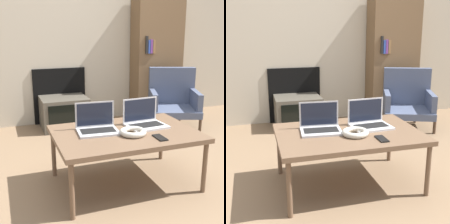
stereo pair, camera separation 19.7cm
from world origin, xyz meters
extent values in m
plane|color=#7A6047|center=(0.00, 0.00, 0.00)|extent=(14.00, 14.00, 0.00)
cube|color=#B7AD99|center=(0.00, 2.12, 1.30)|extent=(7.00, 0.06, 2.60)
cube|color=black|center=(-0.15, 2.08, 0.36)|extent=(0.67, 0.03, 0.71)
cube|color=brown|center=(0.00, 0.23, 0.42)|extent=(1.09, 0.74, 0.04)
cylinder|color=brown|center=(-0.51, -0.10, 0.20)|extent=(0.04, 0.04, 0.40)
cylinder|color=brown|center=(0.51, -0.10, 0.20)|extent=(0.04, 0.04, 0.40)
cylinder|color=brown|center=(-0.51, 0.56, 0.20)|extent=(0.04, 0.04, 0.40)
cylinder|color=brown|center=(0.51, 0.56, 0.20)|extent=(0.04, 0.04, 0.40)
cube|color=#B2B2B7|center=(-0.21, 0.28, 0.45)|extent=(0.33, 0.26, 0.02)
cube|color=black|center=(-0.21, 0.28, 0.46)|extent=(0.27, 0.15, 0.00)
cube|color=#B2B2B7|center=(-0.20, 0.40, 0.56)|extent=(0.31, 0.03, 0.20)
cube|color=black|center=(-0.20, 0.39, 0.56)|extent=(0.28, 0.03, 0.18)
cube|color=silver|center=(0.21, 0.28, 0.45)|extent=(0.32, 0.25, 0.02)
cube|color=black|center=(0.21, 0.28, 0.46)|extent=(0.27, 0.15, 0.00)
cube|color=silver|center=(0.20, 0.40, 0.56)|extent=(0.31, 0.03, 0.20)
cube|color=black|center=(0.20, 0.39, 0.56)|extent=(0.28, 0.02, 0.18)
torus|color=beige|center=(0.02, 0.14, 0.46)|extent=(0.20, 0.20, 0.04)
cube|color=black|center=(0.18, 0.01, 0.44)|extent=(0.06, 0.14, 0.01)
cube|color=#4C473D|center=(-0.15, 1.83, 0.19)|extent=(0.56, 0.46, 0.39)
cube|color=black|center=(-0.15, 1.60, 0.19)|extent=(0.46, 0.01, 0.30)
cube|color=#47516B|center=(1.11, 1.35, 0.23)|extent=(0.74, 0.73, 0.08)
cube|color=#47516B|center=(1.19, 1.56, 0.50)|extent=(0.57, 0.30, 0.46)
cube|color=#47516B|center=(0.87, 1.44, 0.37)|extent=(0.24, 0.49, 0.20)
cube|color=#47516B|center=(1.35, 1.25, 0.37)|extent=(0.24, 0.49, 0.20)
cylinder|color=#4C3828|center=(0.87, 1.12, 0.09)|extent=(0.04, 0.04, 0.19)
cylinder|color=#4C3828|center=(1.35, 1.12, 0.09)|extent=(0.04, 0.04, 0.19)
cylinder|color=#4C3828|center=(0.87, 1.57, 0.09)|extent=(0.04, 0.04, 0.19)
cylinder|color=#4C3828|center=(1.35, 1.57, 0.09)|extent=(0.04, 0.04, 0.19)
cube|color=brown|center=(1.15, 1.92, 0.81)|extent=(0.65, 0.30, 1.62)
cube|color=black|center=(0.92, 1.75, 1.00)|extent=(0.03, 0.02, 0.22)
cube|color=#2D479E|center=(0.95, 1.75, 0.97)|extent=(0.03, 0.02, 0.17)
cube|color=#6B387F|center=(0.99, 1.75, 0.98)|extent=(0.03, 0.02, 0.17)
cube|color=brown|center=(1.02, 1.75, 0.97)|extent=(0.03, 0.02, 0.17)
camera|label=1|loc=(-0.88, -1.87, 1.22)|focal=50.00mm
camera|label=2|loc=(-0.70, -1.93, 1.22)|focal=50.00mm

